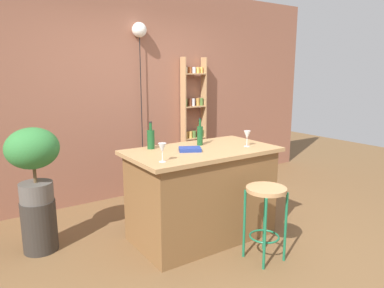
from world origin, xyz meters
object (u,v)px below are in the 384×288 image
(plant_stool, at_px, (39,226))
(wine_glass_center, at_px, (162,149))
(cookbook, at_px, (190,149))
(potted_plant, at_px, (33,156))
(bar_stool, at_px, (266,206))
(bottle_soda_blue, at_px, (200,135))
(wine_glass_left, at_px, (247,135))
(pendant_globe_light, at_px, (139,34))
(bottle_olive_oil, at_px, (151,139))
(spice_shelf, at_px, (194,124))

(plant_stool, xyz_separation_m, wine_glass_center, (0.88, -0.85, 0.80))
(cookbook, bearing_deg, potted_plant, -178.21)
(bar_stool, xyz_separation_m, bottle_soda_blue, (-0.11, 0.87, 0.52))
(bottle_soda_blue, relative_size, wine_glass_left, 1.75)
(bar_stool, xyz_separation_m, potted_plant, (-1.66, 1.32, 0.42))
(potted_plant, bearing_deg, pendant_globe_light, 30.69)
(plant_stool, height_order, wine_glass_left, wine_glass_left)
(bottle_olive_oil, height_order, wine_glass_left, bottle_olive_oil)
(potted_plant, relative_size, wine_glass_center, 4.27)
(bottle_olive_oil, bearing_deg, plant_stool, 162.86)
(spice_shelf, distance_m, wine_glass_center, 2.31)
(plant_stool, distance_m, wine_glass_center, 1.46)
(spice_shelf, height_order, bottle_olive_oil, spice_shelf)
(spice_shelf, relative_size, potted_plant, 2.70)
(bottle_soda_blue, xyz_separation_m, pendant_globe_light, (0.00, 1.37, 1.13))
(spice_shelf, xyz_separation_m, wine_glass_center, (-1.51, -1.74, 0.12))
(bottle_olive_oil, xyz_separation_m, pendant_globe_light, (0.51, 1.24, 1.14))
(bar_stool, height_order, spice_shelf, spice_shelf)
(cookbook, height_order, pendant_globe_light, pendant_globe_light)
(cookbook, relative_size, pendant_globe_light, 0.09)
(bottle_soda_blue, distance_m, wine_glass_left, 0.49)
(cookbook, bearing_deg, wine_glass_center, -125.36)
(bottle_olive_oil, height_order, wine_glass_center, bottle_olive_oil)
(spice_shelf, relative_size, bottle_soda_blue, 6.60)
(spice_shelf, distance_m, wine_glass_left, 1.74)
(spice_shelf, distance_m, cookbook, 1.87)
(pendant_globe_light, bearing_deg, wine_glass_center, -110.85)
(plant_stool, distance_m, wine_glass_left, 2.22)
(bar_stool, height_order, plant_stool, bar_stool)
(wine_glass_left, distance_m, wine_glass_center, 1.04)
(plant_stool, relative_size, cookbook, 2.36)
(bottle_soda_blue, relative_size, cookbook, 1.37)
(bar_stool, distance_m, plant_stool, 2.14)
(cookbook, bearing_deg, plant_stool, -178.21)
(bottle_soda_blue, height_order, bottle_olive_oil, bottle_soda_blue)
(plant_stool, xyz_separation_m, pendant_globe_light, (1.55, 0.92, 1.92))
(wine_glass_left, bearing_deg, wine_glass_center, -175.88)
(spice_shelf, bearing_deg, bar_stool, -108.17)
(spice_shelf, xyz_separation_m, wine_glass_left, (-0.47, -1.67, 0.12))
(spice_shelf, height_order, wine_glass_center, spice_shelf)
(bottle_soda_blue, height_order, wine_glass_center, bottle_soda_blue)
(potted_plant, height_order, pendant_globe_light, pendant_globe_light)
(bottle_soda_blue, distance_m, cookbook, 0.32)
(bar_stool, height_order, bottle_olive_oil, bottle_olive_oil)
(potted_plant, bearing_deg, bar_stool, -38.37)
(bottle_olive_oil, distance_m, cookbook, 0.41)
(cookbook, bearing_deg, spice_shelf, 82.16)
(plant_stool, xyz_separation_m, bottle_soda_blue, (1.55, -0.45, 0.79))
(bar_stool, xyz_separation_m, plant_stool, (-1.66, 1.32, -0.27))
(plant_stool, bearing_deg, cookbook, -25.70)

